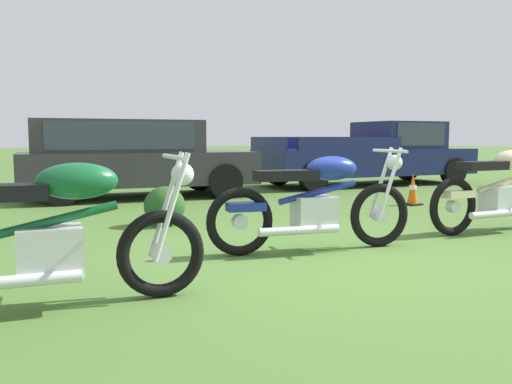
# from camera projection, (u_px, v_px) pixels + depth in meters

# --- Properties ---
(ground_plane) EXTENTS (120.00, 120.00, 0.00)m
(ground_plane) POSITION_uv_depth(u_px,v_px,m) (336.00, 257.00, 5.09)
(ground_plane) COLOR #476B2D
(motorcycle_green) EXTENTS (2.08, 0.72, 1.02)m
(motorcycle_green) POSITION_uv_depth(u_px,v_px,m) (51.00, 236.00, 3.51)
(motorcycle_green) COLOR black
(motorcycle_green) RESTS_ON ground
(motorcycle_blue) EXTENTS (2.08, 0.84, 1.02)m
(motorcycle_blue) POSITION_uv_depth(u_px,v_px,m) (315.00, 203.00, 5.32)
(motorcycle_blue) COLOR black
(motorcycle_blue) RESTS_ON ground
(motorcycle_cream) EXTENTS (2.10, 0.64, 1.02)m
(motorcycle_cream) POSITION_uv_depth(u_px,v_px,m) (501.00, 190.00, 6.47)
(motorcycle_cream) COLOR black
(motorcycle_cream) RESTS_ON ground
(car_charcoal) EXTENTS (4.46, 2.51, 1.43)m
(car_charcoal) POSITION_uv_depth(u_px,v_px,m) (128.00, 153.00, 10.05)
(car_charcoal) COLOR #2D2D33
(car_charcoal) RESTS_ON ground
(pickup_truck_navy) EXTENTS (5.41, 2.41, 1.49)m
(pickup_truck_navy) POSITION_uv_depth(u_px,v_px,m) (376.00, 153.00, 12.91)
(pickup_truck_navy) COLOR #161E4C
(pickup_truck_navy) RESTS_ON ground
(shrub_low) EXTENTS (0.52, 0.50, 0.50)m
(shrub_low) POSITION_uv_depth(u_px,v_px,m) (165.00, 206.00, 6.89)
(shrub_low) COLOR #234D1E
(shrub_low) RESTS_ON ground
(traffic_cone) EXTENTS (0.25, 0.25, 0.53)m
(traffic_cone) POSITION_uv_depth(u_px,v_px,m) (413.00, 190.00, 8.98)
(traffic_cone) COLOR #EA590F
(traffic_cone) RESTS_ON ground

